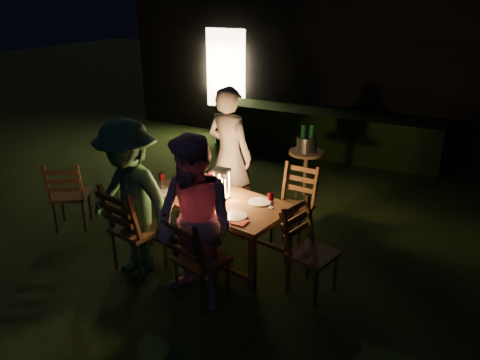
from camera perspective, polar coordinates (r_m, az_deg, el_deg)
The scene contains 29 objects.
garden_envelope at distance 10.81m, azimuth 17.13°, elevation 14.38°, with size 40.00×40.00×3.20m.
dining_table at distance 5.24m, azimuth -3.01°, elevation -3.00°, with size 1.78×1.10×0.69m.
chair_near_left at distance 5.19m, azimuth -12.37°, elevation -7.53°, with size 0.56×0.59×1.08m.
chair_near_right at distance 4.63m, azimuth -4.87°, elevation -11.29°, with size 0.55×0.58×0.99m.
chair_far_left at distance 6.18m, azimuth -1.54°, elevation -2.30°, with size 0.50×0.53×0.98m.
chair_far_right at distance 5.66m, azimuth 6.39°, elevation -4.82°, with size 0.46×0.49×0.97m.
chair_end at distance 4.79m, azimuth 8.60°, elevation -10.37°, with size 0.55×0.53×0.96m.
chair_spare at distance 6.34m, azimuth -19.83°, elevation -3.05°, with size 0.61×0.62×0.97m.
person_house_side at distance 5.99m, azimuth -1.30°, elevation 3.04°, with size 0.65×0.43×1.78m, color beige.
person_opp_right at distance 4.32m, azimuth -5.52°, elevation -5.47°, with size 0.83×0.64×1.70m, color pink.
person_opp_left at distance 4.93m, azimuth -13.27°, elevation -2.41°, with size 1.10×0.63×1.70m, color #2E5C3F.
lantern at distance 5.15m, azimuth -2.28°, elevation -0.68°, with size 0.16×0.16×0.35m.
plate_far_left at distance 5.70m, azimuth -5.83°, elevation -0.13°, with size 0.25×0.25×0.01m, color white.
plate_near_left at distance 5.41m, azimuth -8.99°, elevation -1.53°, with size 0.25×0.25×0.01m, color white.
plate_far_right at distance 5.12m, azimuth 2.43°, elevation -2.69°, with size 0.25×0.25×0.01m, color white.
plate_near_right at distance 4.80m, azimuth -0.60°, elevation -4.44°, with size 0.25×0.25×0.01m, color white.
wineglass_a at distance 5.55m, azimuth -3.55°, elevation 0.23°, with size 0.06×0.06×0.18m, color #59070F, non-canonical shape.
wineglass_b at distance 5.56m, azimuth -9.53°, elevation -0.01°, with size 0.06×0.06×0.18m, color #59070F, non-canonical shape.
wineglass_c at distance 4.80m, azimuth -2.46°, elevation -3.34°, with size 0.06×0.06×0.18m, color #59070F, non-canonical shape.
wineglass_d at distance 4.97m, azimuth 3.78°, elevation -2.49°, with size 0.06×0.06×0.18m, color #59070F, non-canonical shape.
wineglass_e at distance 5.03m, azimuth -6.12°, elevation -2.22°, with size 0.06×0.06×0.18m, color silver, non-canonical shape.
bottle_table at distance 5.31m, azimuth -5.12°, elevation -0.26°, with size 0.07×0.07×0.28m, color #0F471E.
napkin_left at distance 5.09m, azimuth -6.65°, elevation -3.00°, with size 0.18×0.14×0.01m, color red.
napkin_right at distance 4.69m, azimuth -0.24°, elevation -5.13°, with size 0.18×0.14×0.01m, color red.
phone at distance 5.41m, azimuth -10.11°, elevation -1.64°, with size 0.14×0.07×0.01m, color black.
side_table at distance 6.87m, azimuth 8.08°, elevation 2.84°, with size 0.51×0.51×0.69m.
ice_bucket at distance 6.81m, azimuth 8.16°, elevation 4.36°, with size 0.30×0.30×0.22m, color #A5A8AD.
bottle_bucket_a at distance 6.78m, azimuth 7.67°, elevation 4.74°, with size 0.07×0.07×0.32m, color #0F471E.
bottle_bucket_b at distance 6.82m, azimuth 8.70°, elevation 4.79°, with size 0.07×0.07×0.32m, color #0F471E.
Camera 1 is at (2.01, -4.39, 2.83)m, focal length 35.00 mm.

